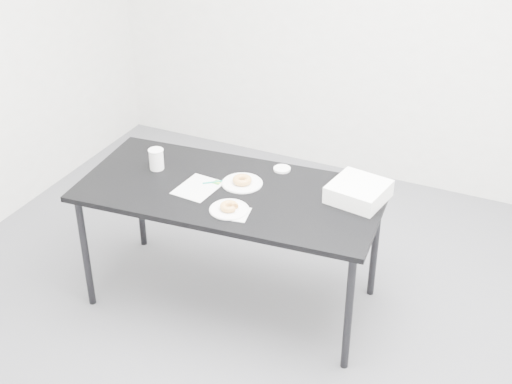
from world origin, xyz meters
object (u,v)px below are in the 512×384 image
at_px(scorecard, 198,188).
at_px(pen, 213,182).
at_px(table, 231,198).
at_px(plate_far, 242,183).
at_px(plate_near, 229,209).
at_px(donut_far, 242,180).
at_px(coffee_cup, 156,159).
at_px(donut_near, 229,206).
at_px(bakery_box, 358,192).

xyz_separation_m(scorecard, pen, (0.05, 0.08, 0.01)).
distance_m(table, plate_far, 0.11).
bearing_deg(table, plate_near, -69.84).
bearing_deg(donut_far, pen, -157.81).
distance_m(pen, plate_near, 0.31).
height_order(table, plate_near, plate_near).
bearing_deg(plate_near, scorecard, 152.76).
bearing_deg(coffee_cup, pen, -1.62).
height_order(pen, plate_near, pen).
distance_m(pen, plate_far, 0.17).
bearing_deg(plate_far, donut_far, 0.00).
height_order(table, scorecard, scorecard).
relative_size(pen, donut_near, 1.22).
height_order(plate_near, bakery_box, bakery_box).
bearing_deg(pen, scorecard, -160.08).
distance_m(donut_near, donut_far, 0.29).
height_order(scorecard, plate_near, plate_near).
bearing_deg(scorecard, donut_near, -22.46).
bearing_deg(plate_near, coffee_cup, 158.59).
relative_size(donut_far, coffee_cup, 0.87).
relative_size(plate_far, bakery_box, 0.81).
height_order(donut_far, bakery_box, bakery_box).
bearing_deg(scorecard, donut_far, 40.30).
distance_m(donut_near, bakery_box, 0.72).
relative_size(pen, donut_far, 1.11).
distance_m(plate_far, donut_far, 0.02).
bearing_deg(plate_near, table, 115.17).
bearing_deg(bakery_box, donut_near, -136.77).
distance_m(plate_near, bakery_box, 0.72).
relative_size(plate_near, plate_far, 0.91).
distance_m(pen, coffee_cup, 0.39).
relative_size(table, pen, 14.49).
xyz_separation_m(pen, bakery_box, (0.81, 0.18, 0.04)).
bearing_deg(donut_far, plate_far, 0.00).
xyz_separation_m(coffee_cup, bakery_box, (1.19, 0.17, -0.02)).
relative_size(plate_far, coffee_cup, 1.84).
height_order(pen, plate_far, pen).
distance_m(plate_near, coffee_cup, 0.64).
bearing_deg(donut_far, donut_near, -77.79).
xyz_separation_m(donut_near, coffee_cup, (-0.60, 0.23, 0.04)).
relative_size(scorecard, donut_far, 2.39).
bearing_deg(donut_near, table, 115.17).
height_order(donut_near, plate_far, donut_near).
height_order(donut_near, donut_far, same).
xyz_separation_m(pen, donut_far, (0.15, 0.06, 0.02)).
bearing_deg(donut_far, plate_near, -77.79).
bearing_deg(table, scorecard, -165.50).
xyz_separation_m(scorecard, plate_far, (0.21, 0.15, 0.00)).
height_order(scorecard, bakery_box, bakery_box).
relative_size(scorecard, plate_near, 1.23).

